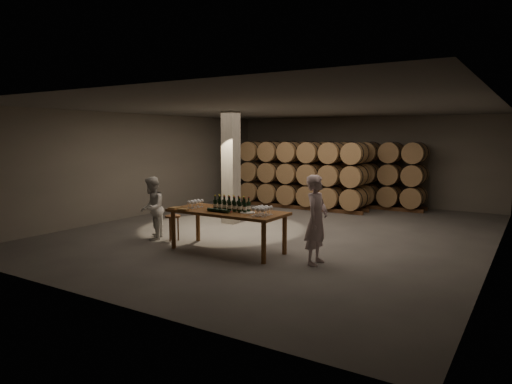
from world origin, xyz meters
The scene contains 15 objects.
room centered at (-1.80, 0.20, 1.60)m, with size 12.00×12.00×12.00m.
tasting_table centered at (0.00, -2.50, 0.80)m, with size 2.60×1.10×0.90m.
barrel_stack_back centered at (-0.57, 5.20, 1.20)m, with size 6.26×0.95×2.31m.
barrel_stack_front centered at (-1.35, 3.80, 1.20)m, with size 4.70×0.95×2.31m.
bottle_cluster centered at (0.11, -2.50, 1.02)m, with size 0.86×0.23×0.33m.
lying_bottles centered at (-0.03, -2.79, 0.94)m, with size 0.62×0.08×0.08m.
glass_cluster_left centered at (-0.86, -2.54, 1.03)m, with size 0.20×0.42×0.17m.
glass_cluster_right centered at (0.95, -2.60, 1.04)m, with size 0.31×0.42×0.19m.
plate centered at (0.54, -2.53, 0.91)m, with size 0.31×0.31×0.02m, color white.
notebook_near centered at (-0.86, -2.95, 0.92)m, with size 0.22×0.18×0.03m, color olive.
notebook_corner centered at (-1.17, -2.87, 0.91)m, with size 0.20×0.26×0.02m, color olive.
pen centered at (-0.77, -2.93, 0.91)m, with size 0.01×0.01×0.13m, color black.
stool centered at (-1.71, -2.36, 0.50)m, with size 0.37×0.37×0.61m.
person_man centered at (2.06, -2.40, 0.88)m, with size 0.64×0.42×1.76m, color beige.
person_woman centered at (-2.23, -2.53, 0.77)m, with size 0.74×0.58×1.53m, color silver.
Camera 1 is at (5.70, -10.44, 2.50)m, focal length 32.00 mm.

